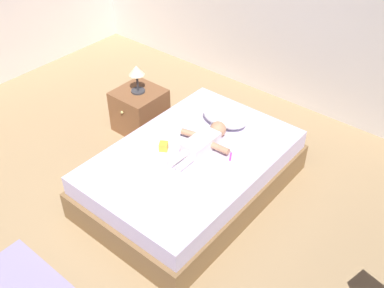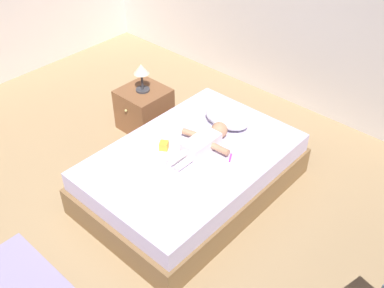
# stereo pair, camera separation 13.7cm
# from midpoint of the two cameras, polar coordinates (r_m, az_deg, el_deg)

# --- Properties ---
(ground_plane) EXTENTS (8.00, 8.00, 0.00)m
(ground_plane) POSITION_cam_midpoint_polar(r_m,az_deg,el_deg) (3.83, -13.24, -12.72)
(ground_plane) COLOR #9F8159
(bed) EXTENTS (1.29, 1.92, 0.45)m
(bed) POSITION_cam_midpoint_polar(r_m,az_deg,el_deg) (4.02, -0.98, -3.74)
(bed) COLOR brown
(bed) RESTS_ON ground_plane
(pillow) EXTENTS (0.46, 0.30, 0.15)m
(pillow) POSITION_cam_midpoint_polar(r_m,az_deg,el_deg) (4.20, 3.32, 3.51)
(pillow) COLOR white
(pillow) RESTS_ON bed
(baby) EXTENTS (0.51, 0.68, 0.15)m
(baby) POSITION_cam_midpoint_polar(r_m,az_deg,el_deg) (3.90, 0.50, 0.29)
(baby) COLOR silver
(baby) RESTS_ON bed
(toothbrush) EXTENTS (0.07, 0.12, 0.02)m
(toothbrush) POSITION_cam_midpoint_polar(r_m,az_deg,el_deg) (3.85, 3.98, -1.45)
(toothbrush) COLOR #B82FAD
(toothbrush) RESTS_ON bed
(nightstand) EXTENTS (0.47, 0.50, 0.47)m
(nightstand) POSITION_cam_midpoint_polar(r_m,az_deg,el_deg) (4.85, -7.50, 4.29)
(nightstand) COLOR brown
(nightstand) RESTS_ON ground_plane
(lamp) EXTENTS (0.16, 0.16, 0.31)m
(lamp) POSITION_cam_midpoint_polar(r_m,az_deg,el_deg) (4.62, -7.95, 8.95)
(lamp) COLOR #333338
(lamp) RESTS_ON nightstand
(toy_block) EXTENTS (0.10, 0.10, 0.07)m
(toy_block) POSITION_cam_midpoint_polar(r_m,az_deg,el_deg) (3.90, -4.65, -0.31)
(toy_block) COLOR yellow
(toy_block) RESTS_ON bed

